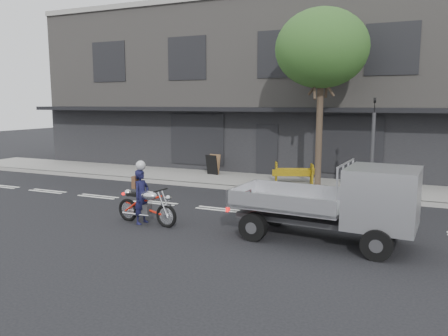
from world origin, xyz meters
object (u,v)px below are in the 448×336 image
(flatbed_ute, at_px, (364,199))
(traffic_light_pole, at_px, (372,152))
(motorcycle, at_px, (146,205))
(sandwich_board, at_px, (212,165))
(rider, at_px, (142,197))
(construction_barrier, at_px, (292,174))
(street_tree, at_px, (322,49))

(flatbed_ute, bearing_deg, traffic_light_pole, 97.48)
(motorcycle, height_order, sandwich_board, sandwich_board)
(rider, bearing_deg, construction_barrier, -15.20)
(street_tree, bearing_deg, motorcycle, -117.54)
(traffic_light_pole, xyz_separation_m, rider, (-5.55, -5.67, -0.90))
(motorcycle, relative_size, flatbed_ute, 0.46)
(traffic_light_pole, height_order, motorcycle, traffic_light_pole)
(sandwich_board, bearing_deg, flatbed_ute, -35.51)
(motorcycle, distance_m, flatbed_ute, 5.74)
(construction_barrier, bearing_deg, street_tree, -3.20)
(construction_barrier, bearing_deg, flatbed_ute, -62.04)
(sandwich_board, bearing_deg, motorcycle, -69.35)
(traffic_light_pole, bearing_deg, street_tree, 156.97)
(street_tree, relative_size, traffic_light_pole, 1.93)
(motorcycle, relative_size, rider, 1.33)
(motorcycle, xyz_separation_m, sandwich_board, (-1.52, 7.50, 0.06))
(street_tree, height_order, flatbed_ute, street_tree)
(traffic_light_pole, height_order, flatbed_ute, traffic_light_pole)
(motorcycle, xyz_separation_m, flatbed_ute, (5.69, 0.36, 0.60))
(traffic_light_pole, distance_m, construction_barrier, 3.32)
(street_tree, relative_size, construction_barrier, 4.36)
(motorcycle, bearing_deg, sandwich_board, 107.37)
(street_tree, xyz_separation_m, construction_barrier, (-1.01, 0.06, -4.69))
(motorcycle, xyz_separation_m, rider, (-0.15, 0.00, 0.22))
(street_tree, distance_m, flatbed_ute, 7.78)
(traffic_light_pole, distance_m, sandwich_board, 7.23)
(construction_barrier, relative_size, sandwich_board, 1.73)
(flatbed_ute, bearing_deg, street_tree, 114.73)
(rider, height_order, sandwich_board, rider)
(rider, xyz_separation_m, flatbed_ute, (5.84, 0.36, 0.37))
(traffic_light_pole, xyz_separation_m, sandwich_board, (-6.92, 1.83, -1.06))
(construction_barrier, bearing_deg, motorcycle, -109.98)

